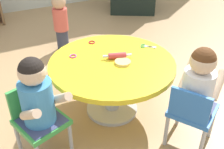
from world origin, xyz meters
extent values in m
plane|color=tan|center=(0.00, 0.00, 0.00)|extent=(10.00, 10.00, 0.00)
cylinder|color=silver|center=(0.00, 0.00, 0.01)|extent=(0.44, 0.44, 0.03)
cylinder|color=silver|center=(0.00, 0.00, 0.22)|extent=(0.12, 0.12, 0.45)
cylinder|color=yellow|center=(0.00, 0.00, 0.47)|extent=(1.00, 1.00, 0.04)
cylinder|color=#B7B7BC|center=(-0.48, -0.30, 0.14)|extent=(0.03, 0.03, 0.28)
cylinder|color=#B7B7BC|center=(-0.81, -0.14, 0.14)|extent=(0.03, 0.03, 0.28)
cylinder|color=#B7B7BC|center=(-0.56, -0.05, 0.14)|extent=(0.03, 0.03, 0.28)
cube|color=green|center=(-0.64, -0.22, 0.30)|extent=(0.38, 0.38, 0.04)
cube|color=green|center=(-0.69, -0.09, 0.43)|extent=(0.26, 0.11, 0.22)
cube|color=#3F4772|center=(-0.64, -0.22, 0.30)|extent=(0.34, 0.35, 0.04)
cylinder|color=#3F8CCC|center=(-0.64, -0.22, 0.47)|extent=(0.21, 0.21, 0.30)
sphere|color=beige|center=(-0.64, -0.22, 0.70)|extent=(0.17, 0.17, 0.17)
sphere|color=black|center=(-0.64, -0.22, 0.71)|extent=(0.16, 0.16, 0.16)
cylinder|color=beige|center=(-0.71, -0.35, 0.49)|extent=(0.12, 0.22, 0.17)
cylinder|color=beige|center=(-0.51, -0.28, 0.49)|extent=(0.12, 0.22, 0.17)
cylinder|color=#B7B7BC|center=(0.53, -0.62, 0.14)|extent=(0.03, 0.03, 0.28)
cylinder|color=#B7B7BC|center=(0.40, -0.40, 0.14)|extent=(0.03, 0.03, 0.28)
cylinder|color=#B7B7BC|center=(0.31, -0.76, 0.14)|extent=(0.03, 0.03, 0.28)
cylinder|color=#B7B7BC|center=(0.17, -0.54, 0.14)|extent=(0.03, 0.03, 0.28)
cube|color=blue|center=(0.35, -0.58, 0.30)|extent=(0.41, 0.41, 0.04)
cube|color=blue|center=(0.24, -0.65, 0.43)|extent=(0.16, 0.24, 0.22)
cube|color=#3F4772|center=(0.35, -0.58, 0.30)|extent=(0.37, 0.37, 0.04)
cylinder|color=white|center=(0.35, -0.58, 0.47)|extent=(0.21, 0.21, 0.30)
sphere|color=beige|center=(0.35, -0.58, 0.70)|extent=(0.17, 0.17, 0.17)
sphere|color=#593319|center=(0.35, -0.58, 0.71)|extent=(0.16, 0.16, 0.16)
cylinder|color=beige|center=(0.49, -0.62, 0.49)|extent=(0.21, 0.16, 0.17)
cylinder|color=beige|center=(0.38, -0.43, 0.49)|extent=(0.21, 0.16, 0.17)
cylinder|color=#33384C|center=(-0.02, 1.29, 0.13)|extent=(0.14, 0.14, 0.26)
cylinder|color=#D8594C|center=(-0.02, 1.29, 0.39)|extent=(0.17, 0.17, 0.26)
sphere|color=tan|center=(-0.02, 1.29, 0.59)|extent=(0.16, 0.16, 0.16)
cylinder|color=#D83F3F|center=(0.06, 0.02, 0.51)|extent=(0.15, 0.09, 0.05)
cylinder|color=white|center=(-0.03, 0.06, 0.51)|extent=(0.05, 0.04, 0.02)
cylinder|color=white|center=(0.15, -0.01, 0.51)|extent=(0.05, 0.04, 0.02)
cube|color=silver|center=(0.40, 0.07, 0.49)|extent=(0.10, 0.07, 0.01)
cube|color=silver|center=(0.40, 0.07, 0.49)|extent=(0.07, 0.10, 0.01)
torus|color=green|center=(0.35, 0.10, 0.49)|extent=(0.05, 0.05, 0.01)
torus|color=green|center=(0.37, 0.13, 0.49)|extent=(0.05, 0.05, 0.01)
cylinder|color=#F2CC72|center=(0.06, -0.06, 0.50)|extent=(0.13, 0.13, 0.02)
torus|color=red|center=(-0.01, 0.38, 0.49)|extent=(0.06, 0.06, 0.01)
torus|color=#D83FA5|center=(-0.25, 0.21, 0.49)|extent=(0.06, 0.06, 0.01)
camera|label=1|loc=(-0.83, -1.64, 1.55)|focal=43.47mm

